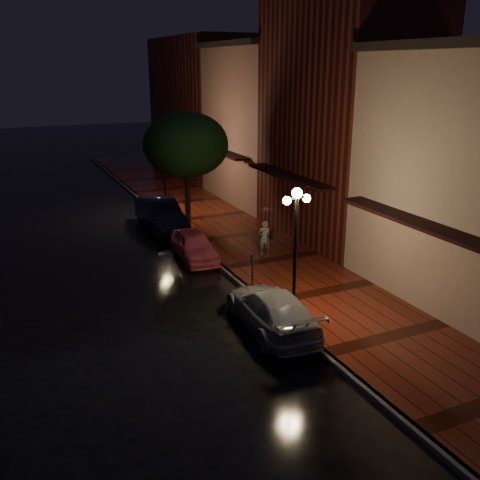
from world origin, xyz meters
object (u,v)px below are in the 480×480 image
streetlamp_near (295,245)px  street_tree (186,147)px  parking_meter (252,268)px  streetlamp_far (164,170)px  pink_car (195,246)px  woman_with_umbrella (265,223)px  navy_car (160,214)px  silver_car (272,310)px

streetlamp_near → street_tree: size_ratio=0.74×
parking_meter → streetlamp_far: bearing=67.4°
streetlamp_far → pink_car: (-0.95, -7.19, -1.98)m
pink_car → parking_meter: bearing=-75.0°
pink_car → streetlamp_far: bearing=87.3°
streetlamp_far → pink_car: 7.51m
pink_car → parking_meter: parking_meter is taller
streetlamp_near → woman_with_umbrella: size_ratio=2.01×
streetlamp_near → navy_car: (-0.95, 11.83, -1.82)m
streetlamp_far → navy_car: (-0.95, -2.17, -1.82)m
woman_with_umbrella → pink_car: bearing=-3.6°
street_tree → navy_car: 3.76m
streetlamp_near → pink_car: size_ratio=1.18×
street_tree → parking_meter: (-0.46, -8.32, -3.31)m
pink_car → woman_with_umbrella: bearing=-16.7°
navy_car → streetlamp_far: bearing=67.8°
streetlamp_near → pink_car: (-0.95, 6.81, -1.98)m
pink_car → streetlamp_near: bearing=-77.3°
streetlamp_far → silver_car: streetlamp_far is taller
street_tree → silver_car: (-1.21, -11.26, -3.58)m
parking_meter → street_tree: bearing=65.3°
streetlamp_near → woman_with_umbrella: (1.87, 5.70, -1.03)m
street_tree → woman_with_umbrella: (1.61, -5.29, -2.68)m
street_tree → silver_car: bearing=-96.1°
navy_car → parking_meter: size_ratio=3.64×
streetlamp_near → parking_meter: streetlamp_near is taller
pink_car → navy_car: size_ratio=0.77×
street_tree → navy_car: bearing=145.1°
navy_car → silver_car: 12.10m
streetlamp_far → navy_car: 2.98m
streetlamp_near → parking_meter: size_ratio=3.31×
pink_car → silver_car: silver_car is taller
streetlamp_far → street_tree: street_tree is taller
silver_car → woman_with_umbrella: (2.82, 5.97, 0.91)m
parking_meter → streetlamp_near: bearing=-107.3°
parking_meter → silver_car: bearing=-125.9°
street_tree → pink_car: street_tree is taller
navy_car → silver_car: bearing=-88.5°
woman_with_umbrella → parking_meter: bearing=73.7°
streetlamp_far → woman_with_umbrella: size_ratio=2.01×
street_tree → woman_with_umbrella: street_tree is taller
street_tree → navy_car: size_ratio=1.22×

